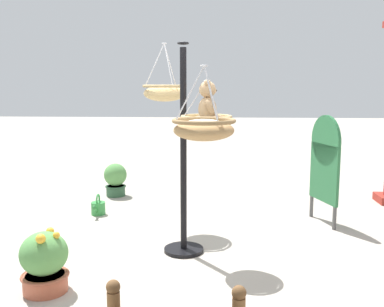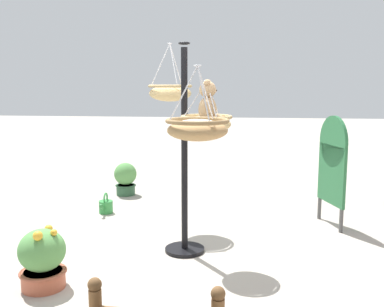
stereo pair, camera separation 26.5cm
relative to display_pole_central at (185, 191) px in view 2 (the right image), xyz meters
name	(u,v)px [view 2 (the right image)]	position (x,y,z in m)	size (l,w,h in m)	color
ground_plane	(183,258)	(0.20, 0.01, -0.69)	(40.00, 40.00, 0.00)	#A8A093
display_pole_central	(185,191)	(0.00, 0.00, 0.00)	(0.44, 0.44, 2.29)	black
hanging_basket_with_teddy	(206,123)	(0.15, 0.25, 0.77)	(0.53, 0.53, 0.54)	tan
teddy_bear	(209,104)	(0.15, 0.27, 0.96)	(0.30, 0.28, 0.44)	tan
hanging_basket_left_high	(170,92)	(-1.00, -0.31, 1.06)	(0.57, 0.57, 0.74)	tan
hanging_basket_right_low	(197,128)	(1.09, 0.25, 0.80)	(0.53, 0.53, 0.62)	#A37F51
potted_plant_tall_leafy	(125,178)	(-2.44, -1.32, -0.41)	(0.37, 0.37, 0.55)	#2D5638
potted_plant_bushy_green	(42,259)	(1.04, -1.17, -0.42)	(0.43, 0.43, 0.59)	#AD563D
display_sign_board	(332,161)	(-1.15, 1.78, 0.17)	(0.65, 0.24, 1.45)	#286B3D
watering_can	(106,206)	(-1.35, -1.33, -0.59)	(0.35, 0.20, 0.30)	#338C3F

